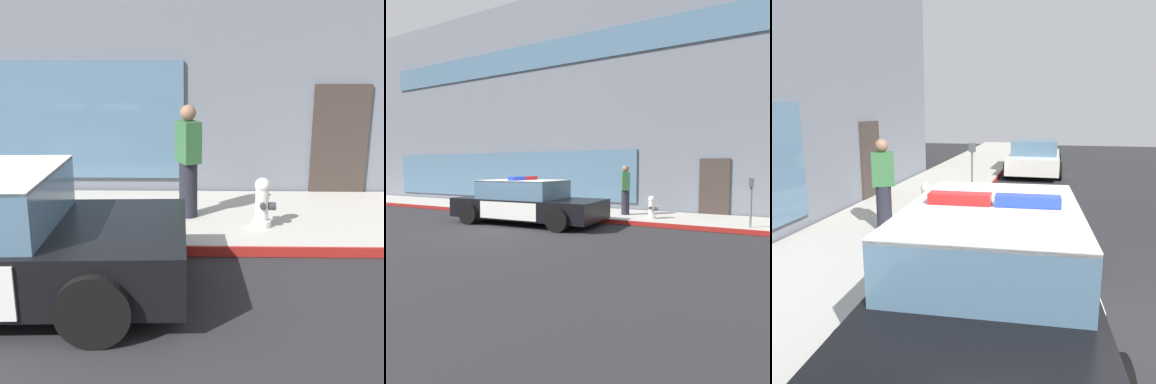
# 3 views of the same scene
# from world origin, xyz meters

# --- Properties ---
(ground) EXTENTS (48.00, 48.00, 0.00)m
(ground) POSITION_xyz_m (0.00, 0.00, 0.00)
(ground) COLOR #262628
(sidewalk) EXTENTS (48.00, 2.79, 0.15)m
(sidewalk) POSITION_xyz_m (0.00, 3.31, 0.07)
(sidewalk) COLOR #B2ADA3
(sidewalk) RESTS_ON ground
(curb_red_paint) EXTENTS (28.80, 0.04, 0.14)m
(curb_red_paint) POSITION_xyz_m (0.00, 1.90, 0.08)
(curb_red_paint) COLOR maroon
(curb_red_paint) RESTS_ON ground
(police_cruiser) EXTENTS (4.89, 2.33, 1.49)m
(police_cruiser) POSITION_xyz_m (-0.01, 0.77, 0.68)
(police_cruiser) COLOR black
(police_cruiser) RESTS_ON ground
(fire_hydrant) EXTENTS (0.34, 0.39, 0.73)m
(fire_hydrant) POSITION_xyz_m (3.49, 2.69, 0.50)
(fire_hydrant) COLOR silver
(fire_hydrant) RESTS_ON sidewalk
(car_down_street) EXTENTS (4.48, 2.08, 1.29)m
(car_down_street) POSITION_xyz_m (10.92, 0.68, 0.63)
(car_down_street) COLOR silver
(car_down_street) RESTS_ON ground
(pedestrian_on_sidewalk) EXTENTS (0.41, 0.47, 1.71)m
(pedestrian_on_sidewalk) POSITION_xyz_m (2.42, 3.16, 1.01)
(pedestrian_on_sidewalk) COLOR #23232D
(pedestrian_on_sidewalk) RESTS_ON sidewalk
(parking_meter) EXTENTS (0.12, 0.18, 1.34)m
(parking_meter) POSITION_xyz_m (6.34, 2.27, 1.08)
(parking_meter) COLOR slate
(parking_meter) RESTS_ON sidewalk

